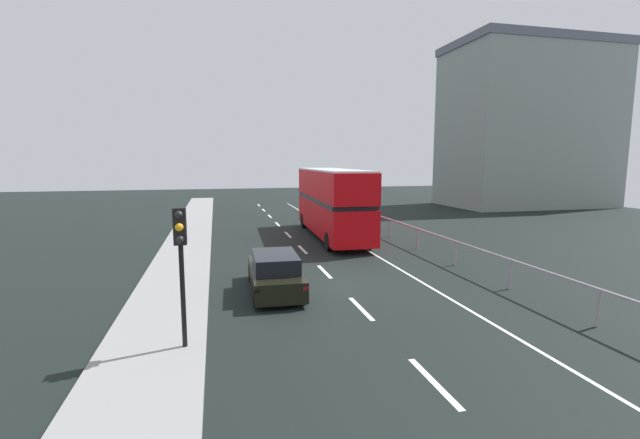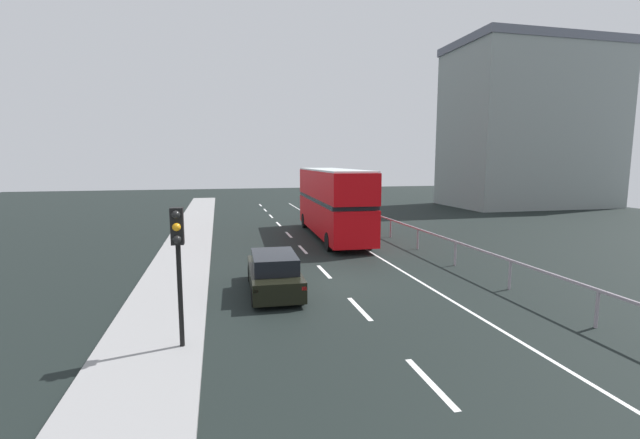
{
  "view_description": "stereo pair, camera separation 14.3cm",
  "coord_description": "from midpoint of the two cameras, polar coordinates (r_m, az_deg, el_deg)",
  "views": [
    {
      "loc": [
        -4.47,
        -15.98,
        4.77
      ],
      "look_at": [
        0.51,
        4.59,
        1.88
      ],
      "focal_mm": 24.17,
      "sensor_mm": 36.0,
      "label": 1
    },
    {
      "loc": [
        -4.33,
        -16.01,
        4.77
      ],
      "look_at": [
        0.51,
        4.59,
        1.88
      ],
      "focal_mm": 24.17,
      "sensor_mm": 36.0,
      "label": 2
    }
  ],
  "objects": [
    {
      "name": "traffic_signal_pole",
      "position": [
        11.03,
        -18.34,
        -3.04
      ],
      "size": [
        0.3,
        0.42,
        3.51
      ],
      "color": "black",
      "rests_on": "near_sidewalk_kerb"
    },
    {
      "name": "lane_paint_markings",
      "position": [
        26.22,
        0.81,
        -2.71
      ],
      "size": [
        3.49,
        46.0,
        0.01
      ],
      "color": "silver",
      "rests_on": "ground"
    },
    {
      "name": "bridge_side_railing",
      "position": [
        27.39,
        9.13,
        -0.38
      ],
      "size": [
        0.1,
        42.0,
        1.15
      ],
      "color": "gray",
      "rests_on": "ground"
    },
    {
      "name": "hatchback_car_near",
      "position": [
        15.95,
        -6.24,
        -7.07
      ],
      "size": [
        1.9,
        4.53,
        1.45
      ],
      "rotation": [
        0.0,
        0.0,
        -0.03
      ],
      "color": "black",
      "rests_on": "ground"
    },
    {
      "name": "double_decker_bus_red",
      "position": [
        26.9,
        1.43,
        2.47
      ],
      "size": [
        2.88,
        11.45,
        4.26
      ],
      "rotation": [
        0.0,
        0.0,
        -0.04
      ],
      "color": "red",
      "rests_on": "ground"
    },
    {
      "name": "ground_plane",
      "position": [
        17.27,
        1.72,
        -8.43
      ],
      "size": [
        73.9,
        120.0,
        0.1
      ],
      "primitive_type": "cube",
      "color": "black"
    },
    {
      "name": "near_sidewalk_kerb",
      "position": [
        16.76,
        -19.28,
        -8.96
      ],
      "size": [
        2.63,
        80.0,
        0.14
      ],
      "primitive_type": "cube",
      "color": "gray",
      "rests_on": "ground"
    },
    {
      "name": "distant_building_block",
      "position": [
        51.32,
        25.66,
        11.08
      ],
      "size": [
        16.69,
        9.77,
        16.78
      ],
      "color": "gray",
      "rests_on": "ground"
    }
  ]
}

